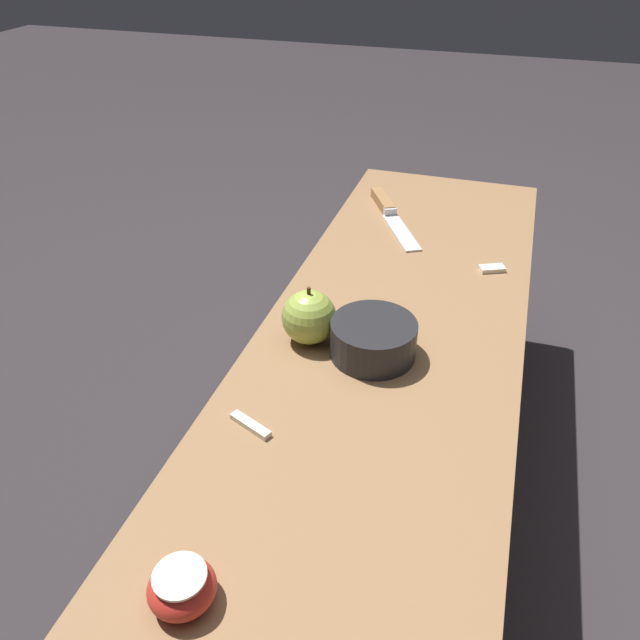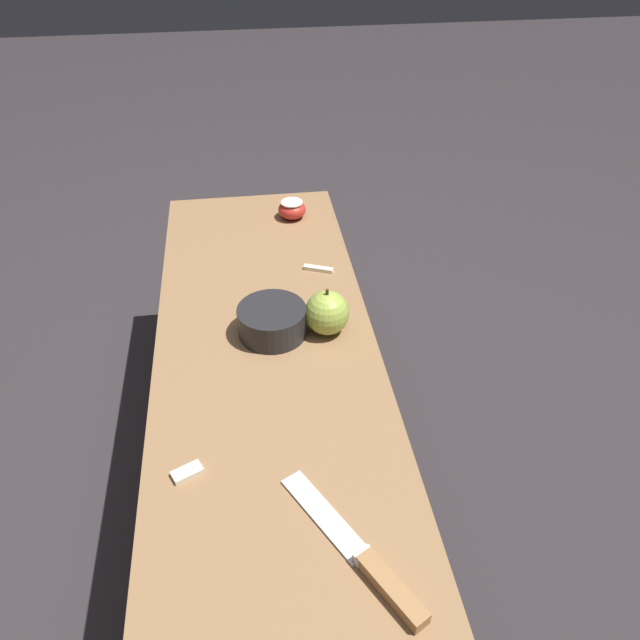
{
  "view_description": "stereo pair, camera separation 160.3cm",
  "coord_description": "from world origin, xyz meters",
  "px_view_note": "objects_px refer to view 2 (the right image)",
  "views": [
    {
      "loc": [
        0.79,
        0.13,
        0.94
      ],
      "look_at": [
        0.07,
        -0.1,
        0.42
      ],
      "focal_mm": 35.0,
      "sensor_mm": 36.0,
      "label": 1
    },
    {
      "loc": [
        -0.8,
        0.02,
        1.11
      ],
      "look_at": [
        0.07,
        -0.1,
        0.42
      ],
      "focal_mm": 35.0,
      "sensor_mm": 36.0,
      "label": 2
    }
  ],
  "objects_px": {
    "wooden_bench": "(270,387)",
    "apple_cut": "(292,209)",
    "knife": "(371,566)",
    "bowl": "(272,321)",
    "apple_whole": "(327,313)"
  },
  "relations": [
    {
      "from": "wooden_bench",
      "to": "apple_cut",
      "type": "xyz_separation_m",
      "value": [
        0.51,
        -0.09,
        0.08
      ]
    },
    {
      "from": "wooden_bench",
      "to": "apple_cut",
      "type": "height_order",
      "value": "apple_cut"
    },
    {
      "from": "wooden_bench",
      "to": "apple_whole",
      "type": "xyz_separation_m",
      "value": [
        0.07,
        -0.11,
        0.1
      ]
    },
    {
      "from": "apple_whole",
      "to": "bowl",
      "type": "distance_m",
      "value": 0.1
    },
    {
      "from": "wooden_bench",
      "to": "apple_cut",
      "type": "relative_size",
      "value": 19.42
    },
    {
      "from": "knife",
      "to": "bowl",
      "type": "xyz_separation_m",
      "value": [
        0.48,
        0.08,
        0.02
      ]
    },
    {
      "from": "apple_cut",
      "to": "bowl",
      "type": "height_order",
      "value": "bowl"
    },
    {
      "from": "apple_whole",
      "to": "wooden_bench",
      "type": "bearing_deg",
      "value": 123.36
    },
    {
      "from": "knife",
      "to": "apple_cut",
      "type": "relative_size",
      "value": 3.8
    },
    {
      "from": "knife",
      "to": "bowl",
      "type": "height_order",
      "value": "bowl"
    },
    {
      "from": "knife",
      "to": "apple_whole",
      "type": "bearing_deg",
      "value": -30.68
    },
    {
      "from": "apple_cut",
      "to": "bowl",
      "type": "distance_m",
      "value": 0.43
    },
    {
      "from": "wooden_bench",
      "to": "apple_whole",
      "type": "distance_m",
      "value": 0.17
    },
    {
      "from": "wooden_bench",
      "to": "knife",
      "type": "xyz_separation_m",
      "value": [
        -0.4,
        -0.1,
        0.06
      ]
    },
    {
      "from": "knife",
      "to": "apple_cut",
      "type": "height_order",
      "value": "apple_cut"
    }
  ]
}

